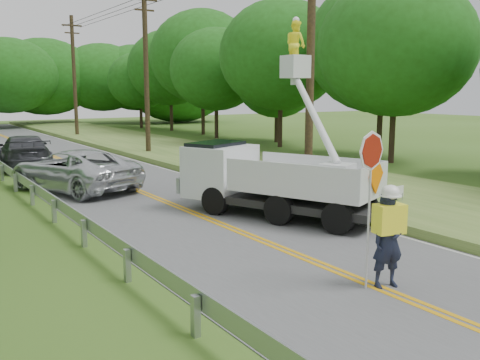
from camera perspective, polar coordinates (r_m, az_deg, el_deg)
ground at (r=10.80m, az=18.04°, el=-12.38°), size 140.00×140.00×0.00m
road at (r=22.04m, az=-11.39°, el=-0.92°), size 7.20×96.00×0.03m
guardrail at (r=21.73m, az=-22.23°, el=-0.15°), size 0.18×48.00×0.77m
utility_poles at (r=26.59m, az=-3.97°, el=12.38°), size 1.60×43.30×10.00m
tall_grass_verge at (r=25.45m, az=3.61°, el=0.95°), size 7.00×96.00×0.30m
treeline_right at (r=38.78m, az=4.00°, el=12.66°), size 9.69×54.59×11.05m
flagger at (r=11.08m, az=15.57°, el=-5.46°), size 1.21×0.61×3.17m
bucket_truck at (r=17.32m, az=2.07°, el=1.36°), size 4.85×6.71×6.36m
suv_silver at (r=22.10m, az=-17.37°, el=1.03°), size 4.55×6.47×1.64m
suv_darkgrey at (r=29.53m, az=-22.06°, el=2.85°), size 3.05×6.01×1.67m
yard_sign at (r=18.50m, az=16.57°, el=-1.33°), size 0.56×0.09×0.81m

